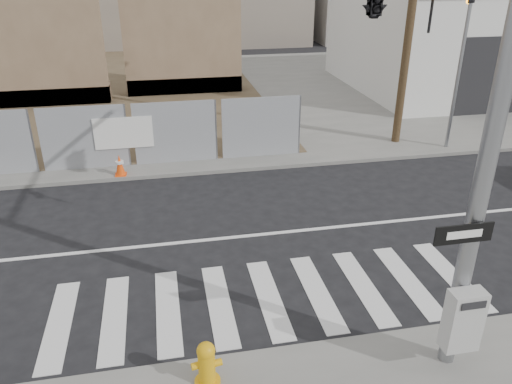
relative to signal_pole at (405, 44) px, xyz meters
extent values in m
plane|color=black|center=(-2.49, 2.05, -4.78)|extent=(100.00, 100.00, 0.00)
cube|color=slate|center=(-2.49, 16.05, -4.72)|extent=(50.00, 20.00, 0.12)
cylinder|color=gray|center=(0.01, -2.75, -1.16)|extent=(0.26, 0.26, 7.00)
cube|color=#B2B2AF|center=(-0.04, -3.03, -3.64)|extent=(0.55, 0.30, 1.05)
cube|color=black|center=(-0.24, -2.91, -2.16)|extent=(0.90, 0.03, 0.30)
cube|color=silver|center=(-0.24, -2.93, -2.16)|extent=(0.55, 0.01, 0.12)
imported|color=black|center=(0.01, -0.75, 0.79)|extent=(0.16, 0.20, 1.00)
cylinder|color=gray|center=(5.51, 6.65, -2.06)|extent=(0.12, 0.12, 5.20)
cube|color=brown|center=(-9.49, 15.05, -0.66)|extent=(6.00, 0.50, 8.00)
cube|color=brown|center=(-9.49, 15.45, -4.26)|extent=(6.00, 1.30, 0.80)
cube|color=brown|center=(-2.99, 16.05, -0.66)|extent=(5.50, 0.50, 8.00)
cube|color=brown|center=(-2.99, 16.45, -4.26)|extent=(5.50, 1.30, 0.80)
cube|color=silver|center=(11.51, 15.05, -2.26)|extent=(12.00, 10.00, 4.80)
cube|color=black|center=(9.51, 10.03, -3.06)|extent=(3.40, 0.06, 3.20)
cylinder|color=#DB9D0C|center=(-3.95, -2.50, -4.64)|extent=(0.48, 0.48, 0.04)
cylinder|color=#DB9D0C|center=(-3.95, -2.50, -4.35)|extent=(0.31, 0.31, 0.61)
sphere|color=#DB9D0C|center=(-3.95, -2.50, -4.03)|extent=(0.29, 0.29, 0.29)
cylinder|color=#DB9D0C|center=(-4.11, -2.50, -4.29)|extent=(0.16, 0.14, 0.11)
cylinder|color=#DB9D0C|center=(-3.78, -2.50, -4.29)|extent=(0.16, 0.14, 0.11)
cube|color=#F74A0D|center=(-5.66, 6.27, -4.65)|extent=(0.34, 0.34, 0.03)
cone|color=#F74A0D|center=(-5.66, 6.27, -4.33)|extent=(0.30, 0.30, 0.65)
cylinder|color=silver|center=(-5.66, 6.27, -4.24)|extent=(0.25, 0.25, 0.07)
camera|label=1|loc=(-4.33, -8.36, 1.38)|focal=35.00mm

